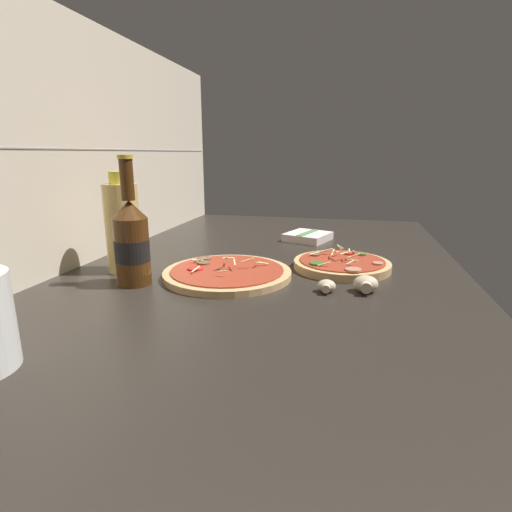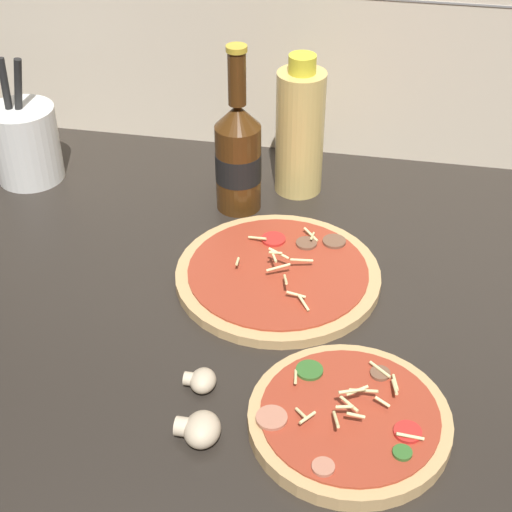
{
  "view_description": "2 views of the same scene",
  "coord_description": "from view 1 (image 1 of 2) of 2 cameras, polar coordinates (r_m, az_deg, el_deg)",
  "views": [
    {
      "loc": [
        -87.88,
        -17.52,
        29.09
      ],
      "look_at": [
        -5.19,
        1.65,
        7.18
      ],
      "focal_mm": 28.0,
      "sensor_mm": 36.0,
      "label": 1
    },
    {
      "loc": [
        6.09,
        -76.62,
        69.93
      ],
      "look_at": [
        -9.13,
        3.31,
        9.53
      ],
      "focal_mm": 55.0,
      "sensor_mm": 36.0,
      "label": 2
    }
  ],
  "objects": [
    {
      "name": "dish_towel",
      "position": [
        1.26,
        7.4,
        2.76
      ],
      "size": [
        15.99,
        15.6,
        2.56
      ],
      "color": "beige",
      "rests_on": "counter_slab"
    },
    {
      "name": "beer_bottle",
      "position": [
        0.85,
        -17.34,
        2.06
      ],
      "size": [
        7.07,
        7.07,
        26.32
      ],
      "color": "#47280F",
      "rests_on": "counter_slab"
    },
    {
      "name": "counter_slab",
      "position": [
        0.94,
        1.7,
        -2.79
      ],
      "size": [
        160.0,
        90.0,
        2.5
      ],
      "color": "#28231E",
      "rests_on": "ground"
    },
    {
      "name": "mushroom_right",
      "position": [
        0.8,
        10.03,
        -4.26
      ],
      "size": [
        3.8,
        3.62,
        2.53
      ],
      "color": "beige",
      "rests_on": "counter_slab"
    },
    {
      "name": "pizza_near",
      "position": [
        0.97,
        12.15,
        -1.18
      ],
      "size": [
        22.64,
        22.64,
        5.52
      ],
      "color": "tan",
      "rests_on": "counter_slab"
    },
    {
      "name": "oil_bottle",
      "position": [
        0.96,
        -18.54,
        4.03
      ],
      "size": [
        7.6,
        7.6,
        22.77
      ],
      "color": "#D6B766",
      "rests_on": "counter_slab"
    },
    {
      "name": "pizza_far",
      "position": [
        0.89,
        -4.14,
        -2.42
      ],
      "size": [
        28.33,
        28.33,
        5.02
      ],
      "color": "tan",
      "rests_on": "counter_slab"
    },
    {
      "name": "tile_backsplash",
      "position": [
        1.08,
        -23.3,
        13.82
      ],
      "size": [
        160.0,
        1.13,
        60.0
      ],
      "color": "beige",
      "rests_on": "ground"
    },
    {
      "name": "mushroom_left",
      "position": [
        0.81,
        15.42,
        -3.9
      ],
      "size": [
        5.03,
        4.79,
        3.35
      ],
      "color": "beige",
      "rests_on": "counter_slab"
    }
  ]
}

